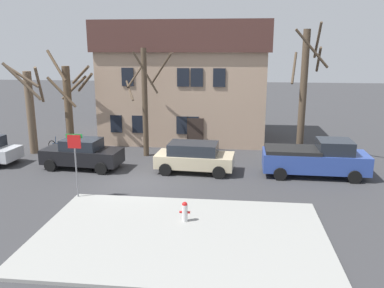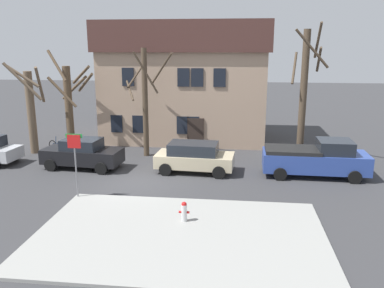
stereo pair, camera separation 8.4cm
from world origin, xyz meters
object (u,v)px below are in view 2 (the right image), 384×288
at_px(building_main, 185,81).
at_px(tree_bare_mid, 70,103).
at_px(car_beige_wagon, 194,157).
at_px(fire_hydrant, 184,211).
at_px(street_sign_pole, 75,154).
at_px(bicycle_leaning, 59,146).
at_px(tree_bare_near, 31,108).
at_px(tree_bare_far, 145,99).
at_px(car_black_sedan, 82,154).
at_px(tree_bare_end, 304,93).
at_px(pickup_truck_blue, 316,159).

height_order(building_main, tree_bare_mid, building_main).
relative_size(building_main, car_beige_wagon, 2.75).
height_order(fire_hydrant, street_sign_pole, street_sign_pole).
bearing_deg(building_main, car_beige_wagon, -79.31).
relative_size(fire_hydrant, street_sign_pole, 0.26).
relative_size(fire_hydrant, bicycle_leaning, 0.48).
bearing_deg(tree_bare_near, tree_bare_far, 2.18).
distance_m(building_main, fire_hydrant, 15.69).
xyz_separation_m(car_black_sedan, fire_hydrant, (6.73, -6.64, -0.32)).
relative_size(tree_bare_end, street_sign_pole, 2.66).
relative_size(building_main, tree_bare_end, 1.48).
relative_size(tree_bare_end, fire_hydrant, 10.10).
distance_m(tree_bare_far, pickup_truck_blue, 10.68).
height_order(building_main, bicycle_leaning, building_main).
relative_size(tree_bare_mid, street_sign_pole, 2.17).
bearing_deg(tree_bare_far, car_black_sedan, -134.48).
bearing_deg(building_main, tree_bare_far, -108.45).
bearing_deg(pickup_truck_blue, tree_bare_near, 170.99).
distance_m(car_black_sedan, street_sign_pole, 5.00).
bearing_deg(tree_bare_mid, tree_bare_end, -4.39).
bearing_deg(tree_bare_far, pickup_truck_blue, -16.96).
relative_size(tree_bare_mid, car_beige_wagon, 1.51).
height_order(building_main, tree_bare_end, building_main).
relative_size(tree_bare_far, street_sign_pole, 2.20).
xyz_separation_m(tree_bare_end, bicycle_leaning, (-15.47, 0.70, -3.81)).
xyz_separation_m(building_main, tree_bare_end, (7.67, -5.84, -0.14)).
height_order(tree_bare_far, car_beige_wagon, tree_bare_far).
bearing_deg(tree_bare_end, bicycle_leaning, 177.39).
xyz_separation_m(tree_bare_near, tree_bare_far, (7.38, 0.28, 0.65)).
xyz_separation_m(tree_bare_near, bicycle_leaning, (1.38, 0.54, -2.59)).
relative_size(tree_bare_far, pickup_truck_blue, 1.22).
xyz_separation_m(building_main, car_beige_wagon, (1.59, -8.43, -3.45)).
xyz_separation_m(tree_bare_mid, tree_bare_far, (5.19, -0.68, 0.43)).
xyz_separation_m(tree_bare_far, street_sign_pole, (-1.45, -7.65, -1.49)).
xyz_separation_m(tree_bare_mid, car_beige_wagon, (8.58, -3.72, -2.31)).
distance_m(building_main, tree_bare_mid, 8.51).
height_order(tree_bare_near, car_black_sedan, tree_bare_near).
xyz_separation_m(pickup_truck_blue, street_sign_pole, (-11.36, -4.63, 1.14)).
distance_m(tree_bare_end, pickup_truck_blue, 4.14).
bearing_deg(tree_bare_end, pickup_truck_blue, -80.48).
relative_size(tree_bare_far, car_black_sedan, 1.46).
height_order(car_black_sedan, fire_hydrant, car_black_sedan).
bearing_deg(tree_bare_near, pickup_truck_blue, -9.01).
distance_m(building_main, pickup_truck_blue, 12.15).
height_order(tree_bare_end, street_sign_pole, tree_bare_end).
height_order(car_beige_wagon, fire_hydrant, car_beige_wagon).
bearing_deg(car_beige_wagon, car_black_sedan, -179.74).
distance_m(tree_bare_far, tree_bare_end, 9.50).
distance_m(building_main, car_black_sedan, 10.33).
bearing_deg(fire_hydrant, car_black_sedan, 135.39).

